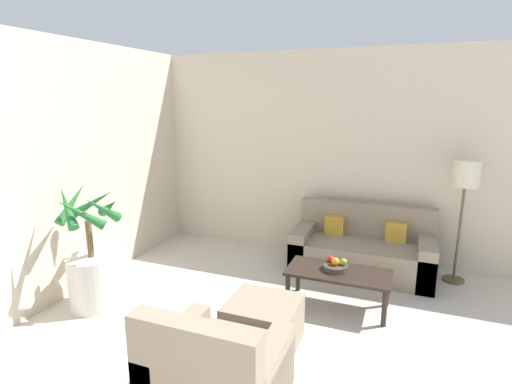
% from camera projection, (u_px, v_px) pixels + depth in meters
% --- Properties ---
extents(wall_back, '(7.80, 0.06, 2.70)m').
position_uv_depth(wall_back, '(389.00, 159.00, 5.00)').
color(wall_back, beige).
rests_on(wall_back, ground_plane).
extents(potted_palm, '(0.67, 0.68, 1.29)m').
position_uv_depth(potted_palm, '(93.00, 268.00, 4.03)').
color(potted_palm, beige).
rests_on(potted_palm, ground_plane).
extents(sofa_loveseat, '(1.65, 0.77, 0.80)m').
position_uv_depth(sofa_loveseat, '(362.00, 250.00, 4.89)').
color(sofa_loveseat, gray).
rests_on(sofa_loveseat, ground_plane).
extents(floor_lamp, '(0.28, 0.28, 1.43)m').
position_uv_depth(floor_lamp, '(465.00, 182.00, 4.41)').
color(floor_lamp, brown).
rests_on(floor_lamp, ground_plane).
extents(coffee_table, '(1.03, 0.49, 0.39)m').
position_uv_depth(coffee_table, '(338.00, 276.00, 4.03)').
color(coffee_table, black).
rests_on(coffee_table, ground_plane).
extents(fruit_bowl, '(0.25, 0.25, 0.05)m').
position_uv_depth(fruit_bowl, '(335.00, 267.00, 4.04)').
color(fruit_bowl, '#42382D').
rests_on(fruit_bowl, coffee_table).
extents(apple_red, '(0.07, 0.07, 0.07)m').
position_uv_depth(apple_red, '(330.00, 259.00, 4.10)').
color(apple_red, red).
rests_on(apple_red, fruit_bowl).
extents(apple_green, '(0.07, 0.07, 0.07)m').
position_uv_depth(apple_green, '(344.00, 262.00, 4.02)').
color(apple_green, olive).
rests_on(apple_green, fruit_bowl).
extents(orange_fruit, '(0.08, 0.08, 0.08)m').
position_uv_depth(orange_fruit, '(335.00, 261.00, 4.02)').
color(orange_fruit, orange).
rests_on(orange_fruit, fruit_bowl).
extents(armchair, '(0.86, 0.80, 0.80)m').
position_uv_depth(armchair, '(216.00, 374.00, 2.71)').
color(armchair, gray).
rests_on(armchair, ground_plane).
extents(ottoman, '(0.59, 0.55, 0.41)m').
position_uv_depth(ottoman, '(263.00, 323.00, 3.42)').
color(ottoman, gray).
rests_on(ottoman, ground_plane).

